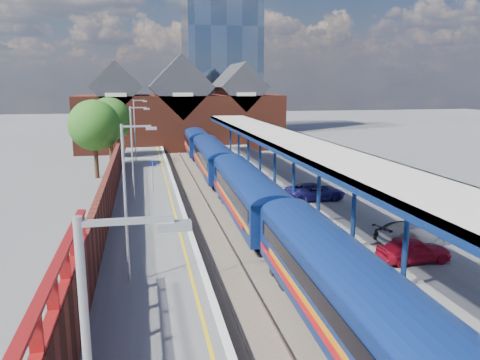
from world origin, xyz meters
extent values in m
plane|color=#5B5B5E|center=(0.00, 30.00, 0.00)|extent=(240.00, 240.00, 0.00)
cube|color=#473D33|center=(0.00, 20.00, 0.03)|extent=(6.00, 76.00, 0.06)
cube|color=slate|center=(-2.22, 20.00, 0.12)|extent=(0.07, 76.00, 0.14)
cube|color=slate|center=(-0.78, 20.00, 0.12)|extent=(0.07, 76.00, 0.14)
cube|color=slate|center=(0.78, 20.00, 0.12)|extent=(0.07, 76.00, 0.14)
cube|color=slate|center=(2.22, 20.00, 0.12)|extent=(0.07, 76.00, 0.14)
cube|color=#565659|center=(-5.50, 20.00, 0.50)|extent=(5.00, 76.00, 1.00)
cube|color=#565659|center=(6.00, 20.00, 0.50)|extent=(6.00, 76.00, 1.00)
cube|color=silver|center=(-3.15, 20.00, 1.02)|extent=(0.30, 76.00, 0.05)
cube|color=silver|center=(3.15, 20.00, 1.02)|extent=(0.30, 76.00, 0.05)
cube|color=yellow|center=(-3.75, 20.00, 1.01)|extent=(0.14, 76.00, 0.01)
cube|color=navy|center=(1.50, 1.27, 1.90)|extent=(3.20, 16.07, 2.50)
cube|color=navy|center=(1.50, 1.27, 3.15)|extent=(3.20, 16.07, 0.60)
cube|color=navy|center=(1.50, 17.87, 1.90)|extent=(3.20, 16.07, 2.50)
cube|color=navy|center=(1.50, 17.87, 3.15)|extent=(3.20, 16.07, 0.60)
cube|color=navy|center=(1.50, 34.47, 1.90)|extent=(3.20, 16.07, 2.50)
cube|color=navy|center=(1.50, 34.47, 3.15)|extent=(3.20, 16.07, 0.60)
cube|color=navy|center=(1.50, 51.07, 1.90)|extent=(3.20, 16.07, 2.50)
cube|color=navy|center=(1.50, 51.07, 3.15)|extent=(3.20, 16.07, 0.60)
cube|color=black|center=(0.08, 26.17, 2.35)|extent=(0.04, 60.54, 0.70)
cube|color=orange|center=(0.07, 26.17, 1.55)|extent=(0.03, 55.27, 0.30)
cube|color=#B40C12|center=(0.06, 26.17, 1.30)|extent=(0.03, 55.27, 0.30)
cube|color=black|center=(1.50, 56.67, 0.30)|extent=(2.00, 2.40, 0.60)
cylinder|color=navy|center=(5.00, 3.00, 3.10)|extent=(0.24, 0.24, 4.20)
cylinder|color=navy|center=(5.00, 8.00, 3.10)|extent=(0.24, 0.24, 4.20)
cylinder|color=navy|center=(5.00, 13.00, 3.10)|extent=(0.24, 0.24, 4.20)
cylinder|color=navy|center=(5.00, 18.00, 3.10)|extent=(0.24, 0.24, 4.20)
cylinder|color=navy|center=(5.00, 23.00, 3.10)|extent=(0.24, 0.24, 4.20)
cylinder|color=navy|center=(5.00, 28.00, 3.10)|extent=(0.24, 0.24, 4.20)
cylinder|color=navy|center=(5.00, 33.00, 3.10)|extent=(0.24, 0.24, 4.20)
cylinder|color=navy|center=(5.00, 38.00, 3.10)|extent=(0.24, 0.24, 4.20)
cylinder|color=navy|center=(5.00, 43.00, 3.10)|extent=(0.24, 0.24, 4.20)
cube|color=beige|center=(5.50, 22.00, 5.35)|extent=(4.50, 52.00, 0.25)
cube|color=navy|center=(3.35, 22.00, 5.20)|extent=(0.20, 52.00, 0.55)
cube|color=navy|center=(7.65, 22.00, 5.20)|extent=(0.20, 52.00, 0.55)
cube|color=#A5A8AA|center=(-5.90, -8.00, 7.90)|extent=(1.20, 0.08, 0.08)
cube|color=#A5A8AA|center=(-5.30, -8.00, 7.80)|extent=(0.45, 0.18, 0.12)
cylinder|color=#A5A8AA|center=(-6.50, 6.00, 4.50)|extent=(0.12, 0.12, 7.00)
cube|color=#A5A8AA|center=(-5.90, 6.00, 7.90)|extent=(1.20, 0.08, 0.08)
cube|color=#A5A8AA|center=(-5.30, 6.00, 7.80)|extent=(0.45, 0.18, 0.12)
cylinder|color=#A5A8AA|center=(-6.50, 22.00, 4.50)|extent=(0.12, 0.12, 7.00)
cube|color=#A5A8AA|center=(-5.90, 22.00, 7.90)|extent=(1.20, 0.08, 0.08)
cube|color=#A5A8AA|center=(-5.30, 22.00, 7.80)|extent=(0.45, 0.18, 0.12)
cylinder|color=#A5A8AA|center=(-6.50, 38.00, 4.50)|extent=(0.12, 0.12, 7.00)
cube|color=#A5A8AA|center=(-5.90, 38.00, 7.90)|extent=(1.20, 0.08, 0.08)
cube|color=#A5A8AA|center=(-5.30, 38.00, 7.80)|extent=(0.45, 0.18, 0.12)
cylinder|color=#A5A8AA|center=(-5.00, 24.00, 2.25)|extent=(0.08, 0.08, 2.50)
cube|color=#0C194C|center=(-5.00, 24.00, 3.30)|extent=(0.55, 0.06, 0.35)
cube|color=#5B2418|center=(-8.10, 14.00, 2.40)|extent=(0.35, 50.00, 2.80)
cube|color=maroon|center=(-8.10, -3.00, 4.80)|extent=(0.30, 15.00, 0.12)
cube|color=maroon|center=(-8.10, -3.00, 3.85)|extent=(0.30, 15.00, 0.12)
cube|color=maroon|center=(-8.10, -4.00, 4.30)|extent=(0.30, 0.12, 1.00)
cube|color=maroon|center=(-8.10, -2.00, 4.30)|extent=(0.30, 0.12, 1.00)
cube|color=maroon|center=(-8.10, 0.00, 4.30)|extent=(0.30, 0.12, 1.00)
cube|color=maroon|center=(-8.10, 2.00, 4.30)|extent=(0.30, 0.12, 1.00)
cube|color=maroon|center=(-8.10, 4.00, 4.30)|extent=(0.30, 0.12, 1.00)
cube|color=#5B2418|center=(0.00, 58.00, 4.00)|extent=(30.00, 12.00, 8.00)
cube|color=#232328|center=(-9.00, 58.00, 9.20)|extent=(7.13, 12.00, 7.13)
cube|color=#232328|center=(0.00, 58.00, 9.20)|extent=(9.16, 12.00, 9.16)
cube|color=#232328|center=(9.00, 58.00, 9.20)|extent=(7.13, 12.00, 7.13)
cube|color=beige|center=(-9.00, 51.95, 8.20)|extent=(2.80, 0.15, 0.50)
cube|color=beige|center=(0.00, 51.95, 8.20)|extent=(2.80, 0.15, 0.50)
cube|color=beige|center=(9.00, 51.95, 8.20)|extent=(2.80, 0.15, 0.50)
cube|color=#445974|center=(10.00, 80.00, 20.00)|extent=(14.00, 14.00, 40.00)
cylinder|color=#382314|center=(-10.50, 36.00, 2.00)|extent=(0.44, 0.44, 4.00)
sphere|color=#1F4913|center=(-10.50, 36.00, 5.50)|extent=(5.20, 5.20, 5.20)
sphere|color=#1F4913|center=(-9.70, 35.50, 4.80)|extent=(3.20, 3.20, 3.20)
cylinder|color=#382314|center=(-9.50, 44.00, 2.00)|extent=(0.44, 0.44, 4.00)
sphere|color=#1F4913|center=(-9.50, 44.00, 5.50)|extent=(5.20, 5.20, 5.20)
sphere|color=#1F4913|center=(-8.70, 43.50, 4.80)|extent=(3.20, 3.20, 3.20)
imported|color=#A20D22|center=(7.17, 5.72, 1.61)|extent=(3.61, 1.47, 1.23)
imported|color=#9F9FA3|center=(8.46, 7.68, 1.62)|extent=(3.80, 1.49, 1.23)
imported|color=black|center=(8.50, 8.62, 1.56)|extent=(4.10, 2.47, 1.11)
imported|color=navy|center=(6.97, 18.70, 1.63)|extent=(4.59, 2.19, 1.26)
camera|label=1|loc=(-5.65, -13.91, 9.62)|focal=35.00mm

